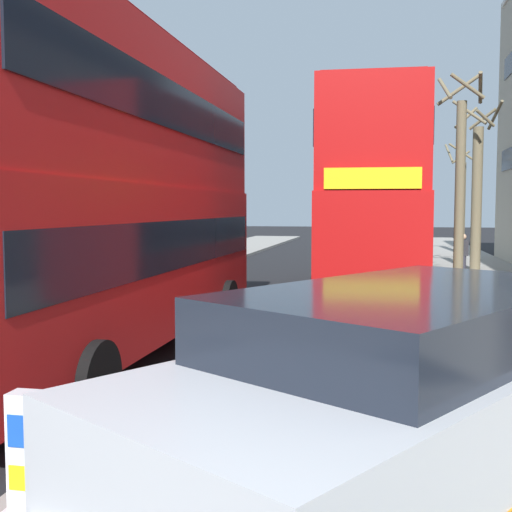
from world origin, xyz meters
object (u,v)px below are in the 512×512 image
Objects in this scene: keep_left_bollard at (28,465)px; taxi_minivan at (397,440)px; double_decker_bus_oncoming at (369,196)px; double_decker_bus_away at (111,188)px; pedestrian_far at (463,256)px.

keep_left_bollard is 2.94m from taxi_minivan.
double_decker_bus_oncoming reaches higher than taxi_minivan.
double_decker_bus_away is 2.14× the size of taxi_minivan.
keep_left_bollard is at bearing -72.13° from double_decker_bus_away.
double_decker_bus_oncoming is (4.31, 8.26, 0.00)m from double_decker_bus_away.
taxi_minivan is (4.86, -6.21, -1.96)m from double_decker_bus_away.
taxi_minivan reaches higher than pedestrian_far.
taxi_minivan reaches higher than keep_left_bollard.
double_decker_bus_away is at bearing 128.09° from taxi_minivan.
double_decker_bus_away reaches higher than taxi_minivan.
double_decker_bus_oncoming is at bearing -124.97° from pedestrian_far.
keep_left_bollard is 0.69× the size of pedestrian_far.
double_decker_bus_away is (-1.96, 6.09, 2.42)m from keep_left_bollard.
pedestrian_far is at bearing 59.66° from double_decker_bus_away.
double_decker_bus_oncoming is 5.95m from pedestrian_far.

